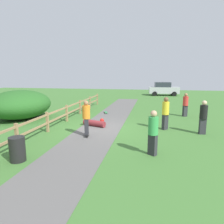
% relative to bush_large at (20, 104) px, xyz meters
% --- Properties ---
extents(ground_plane, '(60.00, 60.00, 0.00)m').
position_rel_bush_large_xyz_m(ground_plane, '(6.19, -1.57, -1.00)').
color(ground_plane, '#427533').
extents(asphalt_path, '(2.40, 28.00, 0.02)m').
position_rel_bush_large_xyz_m(asphalt_path, '(6.19, -1.57, -0.99)').
color(asphalt_path, '#605E5B').
rests_on(asphalt_path, ground_plane).
extents(wooden_fence, '(0.12, 18.12, 1.10)m').
position_rel_bush_large_xyz_m(wooden_fence, '(3.59, -1.57, -0.33)').
color(wooden_fence, '#997A51').
rests_on(wooden_fence, ground_plane).
extents(bush_large, '(3.97, 4.77, 1.99)m').
position_rel_bush_large_xyz_m(bush_large, '(0.00, 0.00, 0.00)').
color(bush_large, '#286023').
rests_on(bush_large, ground_plane).
extents(trash_bin, '(0.56, 0.56, 0.90)m').
position_rel_bush_large_xyz_m(trash_bin, '(4.39, -6.53, -0.55)').
color(trash_bin, black).
rests_on(trash_bin, ground_plane).
extents(skater_riding, '(0.47, 0.82, 1.79)m').
position_rel_bush_large_xyz_m(skater_riding, '(5.88, -3.14, 0.02)').
color(skater_riding, black).
rests_on(skater_riding, asphalt_path).
extents(skater_fallen, '(1.48, 1.34, 0.36)m').
position_rel_bush_large_xyz_m(skater_fallen, '(5.75, -1.16, -0.80)').
color(skater_fallen, maroon).
rests_on(skater_fallen, asphalt_path).
extents(skateboard_loose, '(0.47, 0.82, 0.08)m').
position_rel_bush_large_xyz_m(skateboard_loose, '(5.50, 2.93, -0.91)').
color(skateboard_loose, '#338C4C').
rests_on(skateboard_loose, asphalt_path).
extents(bystander_yellow, '(0.54, 0.54, 1.85)m').
position_rel_bush_large_xyz_m(bystander_yellow, '(9.84, -1.12, 0.03)').
color(bystander_yellow, '#2D2D33').
rests_on(bystander_yellow, ground_plane).
extents(bystander_green, '(0.53, 0.53, 1.76)m').
position_rel_bush_large_xyz_m(bystander_green, '(9.15, -5.02, -0.02)').
color(bystander_green, '#2D2D33').
rests_on(bystander_green, ground_plane).
extents(bystander_black, '(0.43, 0.43, 1.77)m').
position_rel_bush_large_xyz_m(bystander_black, '(11.70, -1.66, -0.02)').
color(bystander_black, '#2D2D33').
rests_on(bystander_black, ground_plane).
extents(bystander_red, '(0.52, 0.52, 1.73)m').
position_rel_bush_large_xyz_m(bystander_red, '(11.49, 2.90, -0.05)').
color(bystander_red, '#2D2D33').
rests_on(bystander_red, ground_plane).
extents(parked_car_silver, '(4.33, 2.28, 1.92)m').
position_rel_bush_large_xyz_m(parked_car_silver, '(10.65, 17.86, -0.04)').
color(parked_car_silver, '#B7B7BC').
rests_on(parked_car_silver, ground_plane).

